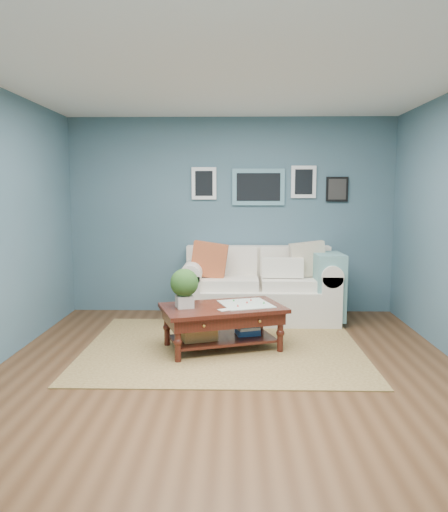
{
  "coord_description": "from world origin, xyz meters",
  "views": [
    {
      "loc": [
        0.06,
        -4.46,
        1.67
      ],
      "look_at": [
        -0.07,
        1.0,
        0.98
      ],
      "focal_mm": 35.0,
      "sensor_mm": 36.0,
      "label": 1
    }
  ],
  "objects": [
    {
      "name": "room_shell",
      "position": [
        0.01,
        0.06,
        1.36
      ],
      "size": [
        5.0,
        5.02,
        2.7
      ],
      "color": "brown",
      "rests_on": "ground"
    },
    {
      "name": "area_rug",
      "position": [
        -0.07,
        0.78,
        0.01
      ],
      "size": [
        2.95,
        2.36,
        0.01
      ],
      "primitive_type": "cube",
      "color": "brown",
      "rests_on": "ground"
    },
    {
      "name": "loveseat",
      "position": [
        0.46,
        2.03,
        0.43
      ],
      "size": [
        2.06,
        0.94,
        1.06
      ],
      "color": "white",
      "rests_on": "ground"
    },
    {
      "name": "coffee_table",
      "position": [
        -0.14,
        0.72,
        0.39
      ],
      "size": [
        1.43,
        1.1,
        0.89
      ],
      "rotation": [
        0.0,
        0.0,
        0.32
      ],
      "color": "black",
      "rests_on": "ground"
    }
  ]
}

